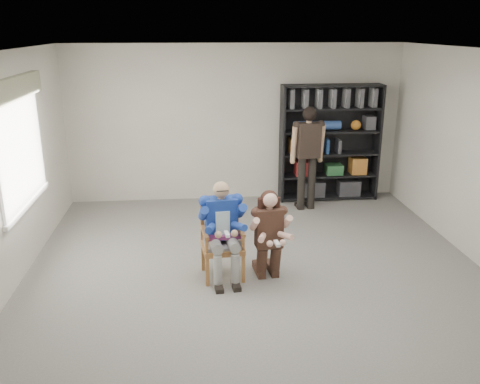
{
  "coord_description": "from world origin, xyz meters",
  "views": [
    {
      "loc": [
        -0.8,
        -5.54,
        3.07
      ],
      "look_at": [
        -0.2,
        0.6,
        1.05
      ],
      "focal_mm": 38.0,
      "sensor_mm": 36.0,
      "label": 1
    }
  ],
  "objects_px": {
    "bookshelf": "(330,143)",
    "seated_man": "(222,230)",
    "armchair": "(222,241)",
    "standing_man": "(307,159)",
    "kneeling_woman": "(269,236)"
  },
  "relations": [
    {
      "from": "seated_man",
      "to": "bookshelf",
      "type": "relative_size",
      "value": 0.61
    },
    {
      "from": "seated_man",
      "to": "standing_man",
      "type": "relative_size",
      "value": 0.71
    },
    {
      "from": "armchair",
      "to": "bookshelf",
      "type": "distance_m",
      "value": 3.68
    },
    {
      "from": "seated_man",
      "to": "standing_man",
      "type": "xyz_separation_m",
      "value": [
        1.62,
        2.41,
        0.26
      ]
    },
    {
      "from": "bookshelf",
      "to": "seated_man",
      "type": "bearing_deg",
      "value": -126.2
    },
    {
      "from": "kneeling_woman",
      "to": "bookshelf",
      "type": "distance_m",
      "value": 3.47
    },
    {
      "from": "armchair",
      "to": "standing_man",
      "type": "xyz_separation_m",
      "value": [
        1.62,
        2.41,
        0.41
      ]
    },
    {
      "from": "seated_man",
      "to": "kneeling_woman",
      "type": "xyz_separation_m",
      "value": [
        0.58,
        -0.12,
        -0.05
      ]
    },
    {
      "from": "kneeling_woman",
      "to": "bookshelf",
      "type": "height_order",
      "value": "bookshelf"
    },
    {
      "from": "seated_man",
      "to": "kneeling_woman",
      "type": "relative_size",
      "value": 1.09
    },
    {
      "from": "seated_man",
      "to": "armchair",
      "type": "bearing_deg",
      "value": 84.42
    },
    {
      "from": "kneeling_woman",
      "to": "seated_man",
      "type": "bearing_deg",
      "value": 162.73
    },
    {
      "from": "bookshelf",
      "to": "kneeling_woman",
      "type": "bearing_deg",
      "value": -117.17
    },
    {
      "from": "standing_man",
      "to": "bookshelf",
      "type": "bearing_deg",
      "value": 38.32
    },
    {
      "from": "standing_man",
      "to": "kneeling_woman",
      "type": "bearing_deg",
      "value": -119.28
    }
  ]
}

